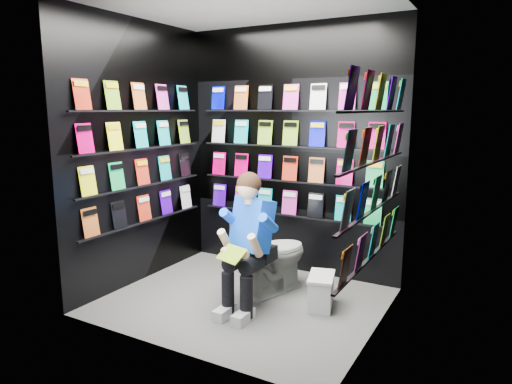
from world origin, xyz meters
The scene contains 14 objects.
floor centered at (0.00, 0.00, 0.00)m, with size 2.40×2.40×0.00m, color #575755.
ceiling centered at (0.00, 0.00, 2.60)m, with size 2.40×2.40×0.00m, color white.
wall_back centered at (0.00, 1.00, 1.30)m, with size 2.40×0.04×2.60m, color black.
wall_front centered at (0.00, -1.00, 1.30)m, with size 2.40×0.04×2.60m, color black.
wall_left centered at (-1.20, 0.00, 1.30)m, with size 0.04×2.00×2.60m, color black.
wall_right centered at (1.20, 0.00, 1.30)m, with size 0.04×2.00×2.60m, color black.
comics_back centered at (0.00, 0.97, 1.31)m, with size 2.10×0.06×1.37m, color #C55D24, non-canonical shape.
comics_left centered at (-1.17, 0.00, 1.31)m, with size 0.06×1.70×1.37m, color #C55D24, non-canonical shape.
comics_right centered at (1.17, 0.00, 1.31)m, with size 0.06×1.70×1.37m, color #C55D24, non-canonical shape.
toilet centered at (0.12, 0.34, 0.37)m, with size 0.42×0.75×0.73m, color silver.
longbox centered at (0.66, 0.23, 0.13)m, with size 0.20×0.36×0.27m, color silver.
longbox_lid centered at (0.66, 0.23, 0.28)m, with size 0.21×0.38×0.03m, color silver.
reader centered at (0.12, -0.04, 0.74)m, with size 0.47×0.69×1.27m, color blue, non-canonical shape.
held_comic centered at (0.12, -0.39, 0.58)m, with size 0.24×0.01×0.17m, color green.
Camera 1 is at (2.03, -3.38, 1.74)m, focal length 32.00 mm.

